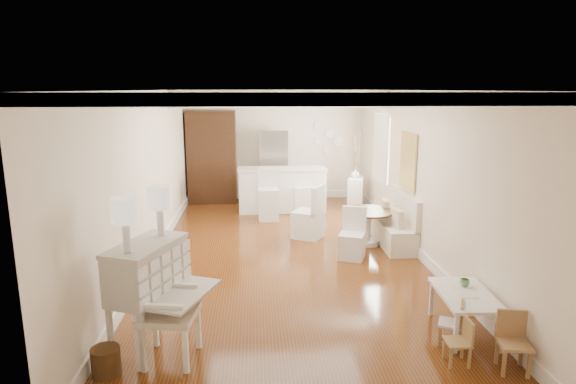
{
  "coord_description": "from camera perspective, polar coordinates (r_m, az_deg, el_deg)",
  "views": [
    {
      "loc": [
        -0.53,
        -7.89,
        2.82
      ],
      "look_at": [
        0.04,
        0.3,
        1.06
      ],
      "focal_mm": 30.0,
      "sensor_mm": 36.0,
      "label": 1
    }
  ],
  "objects": [
    {
      "name": "room",
      "position": [
        8.27,
        -0.04,
        6.28
      ],
      "size": [
        9.0,
        9.04,
        2.82
      ],
      "color": "brown",
      "rests_on": "ground"
    },
    {
      "name": "secretary_bureau",
      "position": [
        5.56,
        -16.16,
        -11.8
      ],
      "size": [
        1.25,
        1.26,
        1.22
      ],
      "primitive_type": "cube",
      "rotation": [
        0.0,
        0.0,
        -0.38
      ],
      "color": "beige",
      "rests_on": "ground"
    },
    {
      "name": "gustavian_armchair",
      "position": [
        5.33,
        -13.99,
        -13.6
      ],
      "size": [
        0.7,
        0.7,
        1.08
      ],
      "primitive_type": "cube",
      "rotation": [
        0.0,
        0.0,
        1.43
      ],
      "color": "white",
      "rests_on": "ground"
    },
    {
      "name": "wicker_basket",
      "position": [
        5.43,
        -20.78,
        -18.25
      ],
      "size": [
        0.33,
        0.33,
        0.29
      ],
      "primitive_type": "cylinder",
      "rotation": [
        0.0,
        0.0,
        0.16
      ],
      "color": "#503219",
      "rests_on": "ground"
    },
    {
      "name": "kids_table",
      "position": [
        6.17,
        20.15,
        -13.3
      ],
      "size": [
        0.66,
        1.03,
        0.5
      ],
      "primitive_type": "cube",
      "rotation": [
        0.0,
        0.0,
        -0.07
      ],
      "color": "white",
      "rests_on": "ground"
    },
    {
      "name": "kids_chair_a",
      "position": [
        5.52,
        19.46,
        -16.36
      ],
      "size": [
        0.25,
        0.25,
        0.51
      ],
      "primitive_type": "cube",
      "rotation": [
        0.0,
        0.0,
        -1.61
      ],
      "color": "#9C7947",
      "rests_on": "ground"
    },
    {
      "name": "kids_chair_b",
      "position": [
        5.86,
        18.71,
        -14.45
      ],
      "size": [
        0.34,
        0.34,
        0.53
      ],
      "primitive_type": "cube",
      "rotation": [
        0.0,
        0.0,
        -2.02
      ],
      "color": "#A07948",
      "rests_on": "ground"
    },
    {
      "name": "kids_chair_c",
      "position": [
        5.57,
        25.23,
        -15.88
      ],
      "size": [
        0.35,
        0.35,
        0.62
      ],
      "primitive_type": "cube",
      "rotation": [
        0.0,
        0.0,
        -0.19
      ],
      "color": "#A17549",
      "rests_on": "ground"
    },
    {
      "name": "banquette",
      "position": [
        9.06,
        12.31,
        -3.08
      ],
      "size": [
        0.52,
        1.6,
        0.98
      ],
      "primitive_type": "cube",
      "color": "silver",
      "rests_on": "ground"
    },
    {
      "name": "dining_table",
      "position": [
        9.0,
        9.41,
        -4.17
      ],
      "size": [
        1.15,
        1.15,
        0.65
      ],
      "primitive_type": "cylinder",
      "rotation": [
        0.0,
        0.0,
        -0.23
      ],
      "color": "#4F3119",
      "rests_on": "ground"
    },
    {
      "name": "slip_chair_near",
      "position": [
        8.2,
        7.6,
        -4.93
      ],
      "size": [
        0.54,
        0.55,
        0.87
      ],
      "primitive_type": "cube",
      "rotation": [
        0.0,
        0.0,
        -0.37
      ],
      "color": "white",
      "rests_on": "ground"
    },
    {
      "name": "slip_chair_far",
      "position": [
        9.25,
        2.37,
        -2.31
      ],
      "size": [
        0.69,
        0.69,
        1.04
      ],
      "primitive_type": "cube",
      "rotation": [
        0.0,
        0.0,
        -2.11
      ],
      "color": "white",
      "rests_on": "ground"
    },
    {
      "name": "breakfast_counter",
      "position": [
        11.25,
        -0.69,
        0.27
      ],
      "size": [
        2.05,
        0.65,
        1.03
      ],
      "primitive_type": "cube",
      "color": "white",
      "rests_on": "ground"
    },
    {
      "name": "bar_stool_left",
      "position": [
        10.5,
        -2.34,
        -0.4
      ],
      "size": [
        0.45,
        0.45,
        1.1
      ],
      "primitive_type": "cube",
      "rotation": [
        0.0,
        0.0,
        0.02
      ],
      "color": "white",
      "rests_on": "ground"
    },
    {
      "name": "bar_stool_right",
      "position": [
        11.08,
        1.67,
        0.03
      ],
      "size": [
        0.43,
        0.43,
        1.0
      ],
      "primitive_type": "cube",
      "rotation": [
        0.0,
        0.0,
        0.07
      ],
      "color": "silver",
      "rests_on": "ground"
    },
    {
      "name": "pantry_cabinet",
      "position": [
        12.23,
        -8.99,
        4.11
      ],
      "size": [
        1.2,
        0.6,
        2.3
      ],
      "primitive_type": "cube",
      "color": "#381E11",
      "rests_on": "ground"
    },
    {
      "name": "fridge",
      "position": [
        12.22,
        -0.04,
        3.06
      ],
      "size": [
        0.75,
        0.65,
        1.8
      ],
      "primitive_type": "imported",
      "color": "silver",
      "rests_on": "ground"
    },
    {
      "name": "sideboard",
      "position": [
        11.73,
        8.02,
        -0.06
      ],
      "size": [
        0.54,
        0.84,
        0.75
      ],
      "primitive_type": "cube",
      "rotation": [
        0.0,
        0.0,
        -0.27
      ],
      "color": "silver",
      "rests_on": "ground"
    },
    {
      "name": "pencil_cup",
      "position": [
        6.25,
        20.21,
        -10.05
      ],
      "size": [
        0.12,
        0.12,
        0.09
      ],
      "primitive_type": "imported",
      "rotation": [
        0.0,
        0.0,
        0.04
      ],
      "color": "#5F9758",
      "rests_on": "kids_table"
    },
    {
      "name": "branch_vase",
      "position": [
        11.64,
        7.97,
        2.24
      ],
      "size": [
        0.23,
        0.23,
        0.21
      ],
      "primitive_type": "imported",
      "rotation": [
        0.0,
        0.0,
        -0.14
      ],
      "color": "white",
      "rests_on": "sideboard"
    }
  ]
}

